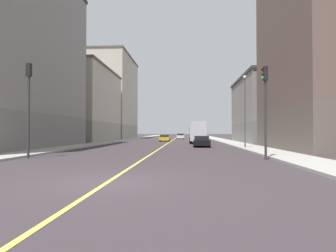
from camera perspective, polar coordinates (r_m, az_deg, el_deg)
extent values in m
plane|color=#352C31|center=(10.84, -11.52, -10.65)|extent=(400.00, 400.00, 0.00)
cube|color=#9E9B93|center=(59.76, 10.35, -2.72)|extent=(3.07, 168.00, 0.15)
cube|color=#9E9B93|center=(60.67, -8.42, -2.70)|extent=(3.07, 168.00, 0.15)
cube|color=#E5D14C|center=(59.41, 0.89, -2.81)|extent=(0.16, 154.00, 0.01)
cube|color=slate|center=(48.92, 20.43, -1.31)|extent=(11.21, 17.29, 3.10)
cube|color=gray|center=(49.15, 20.39, 4.52)|extent=(11.21, 17.29, 6.87)
cube|color=#3B3937|center=(49.63, 20.37, 8.70)|extent=(11.51, 17.59, 0.40)
cube|color=#9D9688|center=(56.18, -17.00, -1.11)|extent=(11.21, 19.10, 3.45)
cube|color=#BCB29E|center=(56.55, -16.96, 5.52)|extent=(11.21, 19.10, 9.60)
cube|color=#545047|center=(57.34, -16.93, 10.49)|extent=(11.51, 19.40, 0.40)
cube|color=#9D9688|center=(76.33, -11.42, -1.13)|extent=(11.21, 20.33, 3.41)
cube|color=#BCB29E|center=(77.00, -11.39, 6.55)|extent=(11.21, 20.33, 17.16)
cube|color=#545047|center=(78.65, -11.36, 12.90)|extent=(11.51, 20.63, 0.40)
cylinder|color=#2D2D2D|center=(19.73, 18.56, 1.14)|extent=(0.16, 0.16, 5.10)
cube|color=black|center=(20.07, 18.51, 9.74)|extent=(0.28, 0.32, 0.90)
sphere|color=#320404|center=(20.08, 18.06, 10.51)|extent=(0.20, 0.20, 0.20)
sphere|color=#352204|center=(20.02, 18.06, 9.73)|extent=(0.20, 0.20, 0.20)
sphere|color=green|center=(19.97, 18.07, 8.94)|extent=(0.20, 0.20, 0.20)
cylinder|color=#2D2D2D|center=(21.84, -25.64, 1.56)|extent=(0.16, 0.16, 5.54)
cube|color=black|center=(22.22, -25.57, 9.88)|extent=(0.28, 0.32, 0.90)
sphere|color=red|center=(22.35, -25.93, 10.53)|extent=(0.20, 0.20, 0.20)
sphere|color=#352204|center=(22.29, -25.94, 9.82)|extent=(0.20, 0.20, 0.20)
sphere|color=black|center=(22.24, -25.95, 9.11)|extent=(0.20, 0.20, 0.20)
cylinder|color=#4C4C51|center=(31.28, 14.83, 2.49)|extent=(0.14, 0.14, 7.16)
sphere|color=#EAEACC|center=(31.73, 14.80, 9.23)|extent=(0.36, 0.36, 0.36)
cube|color=black|center=(34.46, 6.57, -3.18)|extent=(1.97, 4.59, 0.62)
cube|color=black|center=(34.33, 6.58, -2.30)|extent=(1.69, 2.09, 0.45)
cylinder|color=black|center=(35.86, 5.14, -3.44)|extent=(0.23, 0.64, 0.64)
cylinder|color=black|center=(35.91, 7.87, -3.43)|extent=(0.23, 0.64, 0.64)
cylinder|color=black|center=(33.05, 5.16, -3.65)|extent=(0.23, 0.64, 0.64)
cylinder|color=black|center=(33.10, 8.13, -3.64)|extent=(0.23, 0.64, 0.64)
cube|color=white|center=(71.05, 2.44, -2.10)|extent=(1.91, 4.63, 0.62)
cube|color=black|center=(71.12, 2.44, -1.67)|extent=(1.62, 2.03, 0.46)
cylinder|color=black|center=(72.47, 1.79, -2.25)|extent=(0.24, 0.65, 0.64)
cylinder|color=black|center=(72.49, 3.07, -2.25)|extent=(0.24, 0.65, 0.64)
cylinder|color=black|center=(69.63, 1.79, -2.30)|extent=(0.24, 0.65, 0.64)
cylinder|color=black|center=(69.65, 3.12, -2.29)|extent=(0.24, 0.65, 0.64)
cube|color=gold|center=(53.49, -0.67, -2.48)|extent=(1.94, 4.01, 0.55)
cube|color=black|center=(53.62, -0.67, -1.96)|extent=(1.66, 1.87, 0.41)
cylinder|color=black|center=(54.76, -1.49, -2.63)|extent=(0.24, 0.65, 0.64)
cylinder|color=black|center=(54.69, 0.26, -2.63)|extent=(0.24, 0.65, 0.64)
cylinder|color=black|center=(52.31, -1.65, -2.70)|extent=(0.24, 0.65, 0.64)
cylinder|color=black|center=(52.24, 0.18, -2.70)|extent=(0.24, 0.65, 0.64)
cube|color=maroon|center=(47.20, 5.66, -1.70)|extent=(2.32, 2.00, 1.87)
cube|color=silver|center=(43.41, 5.84, -1.01)|extent=(2.32, 4.72, 2.80)
cylinder|color=black|center=(46.83, 4.38, -2.73)|extent=(0.30, 0.90, 0.90)
cylinder|color=black|center=(46.91, 6.97, -2.72)|extent=(0.30, 0.90, 0.90)
cylinder|color=black|center=(42.40, 4.46, -2.90)|extent=(0.30, 0.90, 0.90)
cylinder|color=black|center=(42.49, 7.33, -2.89)|extent=(0.30, 0.90, 0.90)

